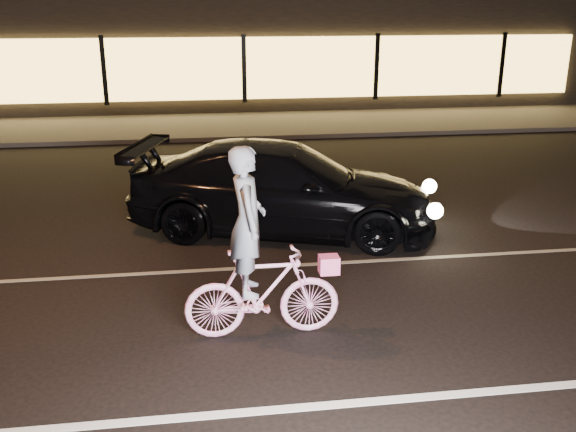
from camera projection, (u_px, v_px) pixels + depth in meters
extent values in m
plane|color=black|center=(339.00, 329.00, 7.76)|extent=(90.00, 90.00, 0.00)
cube|color=silver|center=(372.00, 402.00, 6.35)|extent=(60.00, 0.12, 0.01)
cube|color=gray|center=(311.00, 264.00, 9.63)|extent=(60.00, 0.10, 0.01)
cube|color=#383533|center=(250.00, 125.00, 19.93)|extent=(30.00, 4.00, 0.12)
cube|color=black|center=(236.00, 47.00, 24.93)|extent=(25.00, 8.00, 4.00)
cube|color=#ECB752|center=(244.00, 68.00, 21.21)|extent=(23.00, 0.15, 2.00)
cube|color=black|center=(104.00, 71.00, 20.54)|extent=(0.15, 0.08, 2.20)
cube|color=black|center=(244.00, 69.00, 21.14)|extent=(0.15, 0.08, 2.20)
cube|color=black|center=(376.00, 67.00, 21.74)|extent=(0.15, 0.08, 2.20)
cube|color=black|center=(502.00, 65.00, 22.33)|extent=(0.15, 0.08, 2.20)
imported|color=#F83DA1|center=(262.00, 293.00, 7.45)|extent=(1.82, 0.52, 1.10)
imported|color=silver|center=(247.00, 221.00, 7.15)|extent=(0.41, 0.63, 1.72)
cube|color=#F63E82|center=(329.00, 265.00, 7.46)|extent=(0.23, 0.19, 0.21)
imported|color=black|center=(283.00, 188.00, 10.84)|extent=(5.55, 3.47, 1.50)
sphere|color=#FFF2BF|center=(429.00, 186.00, 11.17)|extent=(0.25, 0.25, 0.25)
sphere|color=#FFF2BF|center=(435.00, 211.00, 9.88)|extent=(0.25, 0.25, 0.25)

